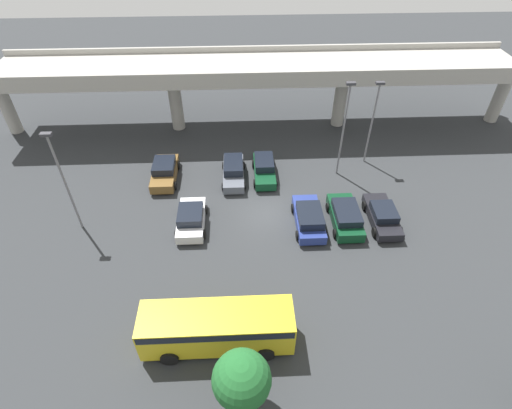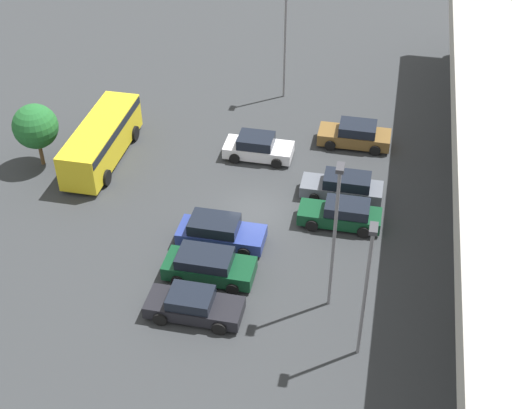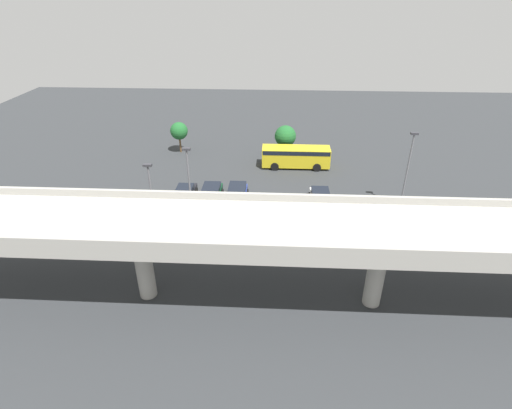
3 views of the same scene
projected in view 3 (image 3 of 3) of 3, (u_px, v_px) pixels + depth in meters
ground_plane at (265, 207)px, 41.15m from camera, size 104.77×104.77×0.00m
highway_overpass at (259, 233)px, 26.48m from camera, size 50.13×6.68×7.01m
parked_car_0 at (356, 229)px, 36.06m from camera, size 2.17×4.70×1.60m
parked_car_1 at (320, 198)px, 41.42m from camera, size 2.19×4.37×1.54m
parked_car_2 at (291, 227)px, 36.47m from camera, size 1.99×4.82×1.54m
parked_car_3 at (262, 227)px, 36.43m from camera, size 1.98×4.65×1.54m
parked_car_4 at (237, 194)px, 42.13m from camera, size 2.20×4.77×1.56m
parked_car_5 at (211, 194)px, 42.17m from camera, size 2.21×4.68×1.52m
parked_car_6 at (185, 194)px, 42.34m from camera, size 2.10×4.73×1.42m
shuttle_bus at (296, 155)px, 49.53m from camera, size 8.35×2.68×2.57m
lamp_post_near_aisle at (152, 198)px, 33.48m from camera, size 0.70×0.35×7.55m
lamp_post_mid_lot at (190, 185)px, 34.65m from camera, size 0.70×0.35×8.33m
lamp_post_by_overpass at (408, 165)px, 38.88m from camera, size 0.70×0.35×8.04m
tree_front_left at (285, 136)px, 52.16m from camera, size 2.80×2.80×4.17m
tree_front_centre at (179, 131)px, 53.35m from camera, size 2.33×2.33×4.15m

